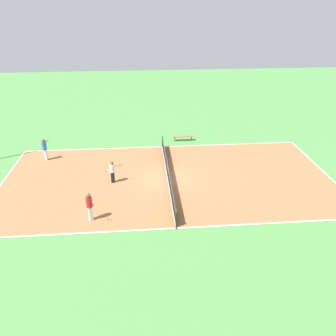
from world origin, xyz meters
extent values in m
plane|color=#518E47|center=(0.00, 0.00, 0.00)|extent=(80.00, 80.00, 0.00)
cube|color=#AD6B42|center=(0.00, 0.00, 0.01)|extent=(11.68, 23.83, 0.02)
cube|color=white|center=(-5.79, 0.00, 0.02)|extent=(0.10, 23.83, 0.00)
cube|color=white|center=(5.79, 0.00, 0.02)|extent=(0.10, 23.83, 0.00)
cube|color=white|center=(0.00, -11.86, 0.02)|extent=(11.68, 0.10, 0.00)
cube|color=white|center=(0.00, 11.86, 0.02)|extent=(11.68, 0.10, 0.00)
cube|color=white|center=(0.00, 0.00, 0.02)|extent=(11.68, 0.10, 0.00)
cylinder|color=black|center=(-5.69, 0.00, 0.53)|extent=(0.10, 0.10, 1.01)
cylinder|color=black|center=(5.69, 0.00, 0.53)|extent=(0.10, 0.10, 1.01)
cube|color=black|center=(0.00, 0.00, 0.50)|extent=(11.38, 0.03, 0.96)
cube|color=white|center=(0.00, 0.00, 0.95)|extent=(11.38, 0.04, 0.06)
cube|color=olive|center=(7.04, -1.99, 0.43)|extent=(0.36, 1.86, 0.04)
cylinder|color=#4C4C51|center=(7.04, -2.77, 0.21)|extent=(0.08, 0.08, 0.41)
cylinder|color=#4C4C51|center=(7.04, -1.21, 0.21)|extent=(0.08, 0.08, 0.41)
cube|color=white|center=(-4.55, 4.97, 0.48)|extent=(0.31, 0.28, 0.92)
cylinder|color=red|center=(-4.55, 4.97, 1.26)|extent=(0.47, 0.47, 0.64)
sphere|color=brown|center=(-4.55, 4.97, 1.72)|extent=(0.28, 0.28, 0.28)
cylinder|color=#262626|center=(-4.84, 4.85, 1.42)|extent=(0.27, 0.14, 0.03)
torus|color=black|center=(-5.10, 4.74, 1.42)|extent=(0.40, 0.40, 0.02)
cube|color=white|center=(3.95, 9.59, 0.48)|extent=(0.28, 0.24, 0.92)
cylinder|color=blue|center=(3.95, 9.59, 1.26)|extent=(0.41, 0.41, 0.64)
sphere|color=brown|center=(3.95, 9.59, 1.72)|extent=(0.27, 0.27, 0.27)
cylinder|color=#262626|center=(4.27, 9.54, 1.42)|extent=(0.28, 0.08, 0.03)
torus|color=black|center=(4.54, 9.50, 1.42)|extent=(0.35, 0.35, 0.02)
cube|color=black|center=(-0.18, 3.95, 0.44)|extent=(0.25, 0.29, 0.83)
cylinder|color=white|center=(-0.18, 3.95, 1.15)|extent=(0.43, 0.43, 0.58)
sphere|color=brown|center=(-0.18, 3.95, 1.56)|extent=(0.25, 0.25, 0.25)
cylinder|color=#262626|center=(-0.11, 3.64, 1.29)|extent=(0.09, 0.28, 0.03)
torus|color=black|center=(-0.05, 3.37, 1.29)|extent=(0.36, 0.36, 0.02)
sphere|color=#CCE033|center=(4.21, -5.94, 0.06)|extent=(0.07, 0.07, 0.07)
sphere|color=#CCE033|center=(-4.89, 1.31, 0.06)|extent=(0.07, 0.07, 0.07)
sphere|color=#CCE033|center=(-2.54, 4.69, 0.06)|extent=(0.07, 0.07, 0.07)
sphere|color=#CCE033|center=(4.09, 0.76, 0.06)|extent=(0.07, 0.07, 0.07)
camera|label=1|loc=(-20.71, 1.74, 11.79)|focal=35.00mm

